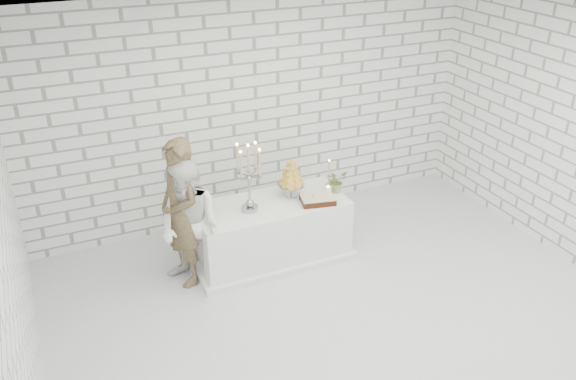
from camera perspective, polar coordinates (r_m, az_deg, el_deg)
The scene contains 14 objects.
ground at distance 6.53m, azimuth 5.47°, elevation -11.85°, with size 6.00×5.00×0.01m, color silver.
ceiling at distance 5.21m, azimuth 6.95°, elevation 14.79°, with size 6.00×5.00×0.01m, color white.
wall_back at distance 7.79m, azimuth -3.07°, elevation 7.61°, with size 6.00×0.01×3.00m, color white.
wall_front at distance 4.13m, azimuth 24.09°, elevation -14.63°, with size 6.00×0.01×3.00m, color white.
wall_left at distance 5.09m, azimuth -24.88°, elevation -6.37°, with size 0.01×5.00×3.00m, color white.
cake_table at distance 7.22m, azimuth -1.63°, elevation -3.92°, with size 1.80×0.80×0.75m, color white.
groom at distance 6.69m, azimuth -10.17°, elevation -2.18°, with size 0.63×0.42×1.74m, color #423420.
bride at distance 6.64m, azimuth -9.28°, elevation -3.41°, with size 0.74×0.58×1.53m, color white.
candelabra at distance 6.72m, azimuth -3.72°, elevation 1.15°, with size 0.33×0.33×0.82m, color #96959F, non-canonical shape.
croquembouche at distance 7.09m, azimuth 0.31°, elevation 1.19°, with size 0.32×0.32×0.49m, color #B4892A, non-canonical shape.
chocolate_cake at distance 7.05m, azimuth 2.83°, elevation -0.89°, with size 0.39×0.28×0.08m, color black.
pillar_candle at distance 7.19m, azimuth 3.83°, elevation -0.14°, with size 0.08×0.08×0.12m, color white.
extra_taper at distance 7.42m, azimuth 3.91°, elevation 1.61°, with size 0.06×0.06×0.32m, color tan.
flowers at distance 7.27m, azimuth 4.61°, elevation 0.88°, with size 0.26×0.22×0.28m, color #608045.
Camera 1 is at (-2.63, -4.36, 4.09)m, focal length 37.42 mm.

